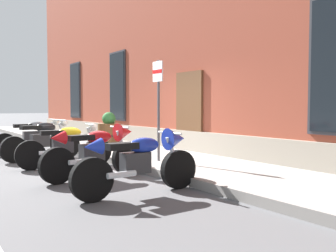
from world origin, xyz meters
name	(u,v)px	position (x,y,z in m)	size (l,w,h in m)	color
ground_plane	(110,164)	(0.00, 0.00, 0.00)	(140.00, 140.00, 0.00)	#4C4C4F
sidewalk	(153,157)	(0.00, 1.20, 0.08)	(31.74, 2.40, 0.16)	gray
brick_pub_facade	(278,25)	(0.00, 5.99, 3.99)	(25.74, 7.29, 7.98)	brown
motorcycle_grey_naked	(34,137)	(-2.92, -0.97, 0.49)	(0.62, 2.16, 0.99)	black
motorcycle_black_naked	(43,141)	(-1.50, -1.13, 0.50)	(0.62, 2.04, 1.02)	black
motorcycle_yellow_naked	(66,146)	(-0.06, -1.03, 0.48)	(0.62, 2.10, 0.97)	black
motorcycle_red_sport	(98,149)	(1.48, -0.94, 0.56)	(0.62, 2.13, 1.03)	black
motorcycle_blue_sport	(143,159)	(3.07, -0.89, 0.55)	(0.62, 2.17, 1.01)	black
parking_sign	(158,95)	(1.11, 0.65, 1.60)	(0.36, 0.07, 2.22)	#4C4C51
barrel_planter	(109,132)	(-2.09, 0.98, 0.59)	(0.69, 0.69, 1.04)	brown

